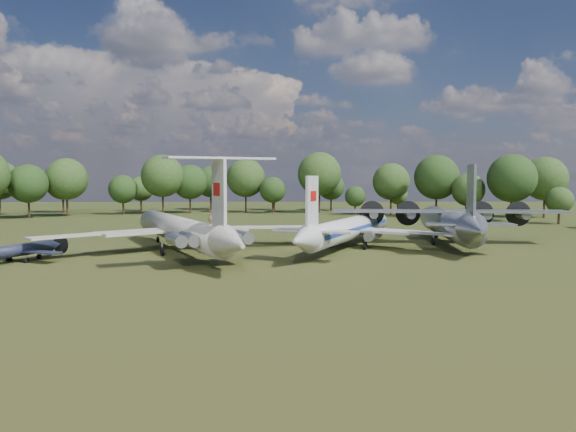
{
  "coord_description": "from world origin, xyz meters",
  "views": [
    {
      "loc": [
        8.3,
        -73.35,
        9.91
      ],
      "look_at": [
        9.71,
        -3.12,
        5.0
      ],
      "focal_mm": 35.0,
      "sensor_mm": 36.0,
      "label": 1
    }
  ],
  "objects_px": {
    "il62_airliner": "(180,235)",
    "an12_transport": "(449,227)",
    "tu104_jet": "(350,233)",
    "small_prop_west": "(19,253)",
    "person_on_il62": "(211,217)"
  },
  "relations": [
    {
      "from": "il62_airliner",
      "to": "tu104_jet",
      "type": "xyz_separation_m",
      "value": [
        22.9,
        4.36,
        -0.21
      ]
    },
    {
      "from": "small_prop_west",
      "to": "person_on_il62",
      "type": "relative_size",
      "value": 8.79
    },
    {
      "from": "an12_transport",
      "to": "small_prop_west",
      "type": "bearing_deg",
      "value": -158.58
    },
    {
      "from": "il62_airliner",
      "to": "an12_transport",
      "type": "relative_size",
      "value": 1.26
    },
    {
      "from": "il62_airliner",
      "to": "tu104_jet",
      "type": "bearing_deg",
      "value": -13.95
    },
    {
      "from": "il62_airliner",
      "to": "small_prop_west",
      "type": "height_order",
      "value": "il62_airliner"
    },
    {
      "from": "il62_airliner",
      "to": "person_on_il62",
      "type": "height_order",
      "value": "person_on_il62"
    },
    {
      "from": "il62_airliner",
      "to": "person_on_il62",
      "type": "xyz_separation_m",
      "value": [
        5.48,
        -11.89,
        3.16
      ]
    },
    {
      "from": "il62_airliner",
      "to": "an12_transport",
      "type": "bearing_deg",
      "value": -12.6
    },
    {
      "from": "il62_airliner",
      "to": "person_on_il62",
      "type": "relative_size",
      "value": 29.07
    },
    {
      "from": "il62_airliner",
      "to": "small_prop_west",
      "type": "distance_m",
      "value": 19.03
    },
    {
      "from": "small_prop_west",
      "to": "person_on_il62",
      "type": "xyz_separation_m",
      "value": [
        22.78,
        -4.09,
        4.44
      ]
    },
    {
      "from": "small_prop_west",
      "to": "person_on_il62",
      "type": "bearing_deg",
      "value": 13.65
    },
    {
      "from": "an12_transport",
      "to": "person_on_il62",
      "type": "height_order",
      "value": "person_on_il62"
    },
    {
      "from": "tu104_jet",
      "to": "an12_transport",
      "type": "relative_size",
      "value": 1.12
    }
  ]
}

